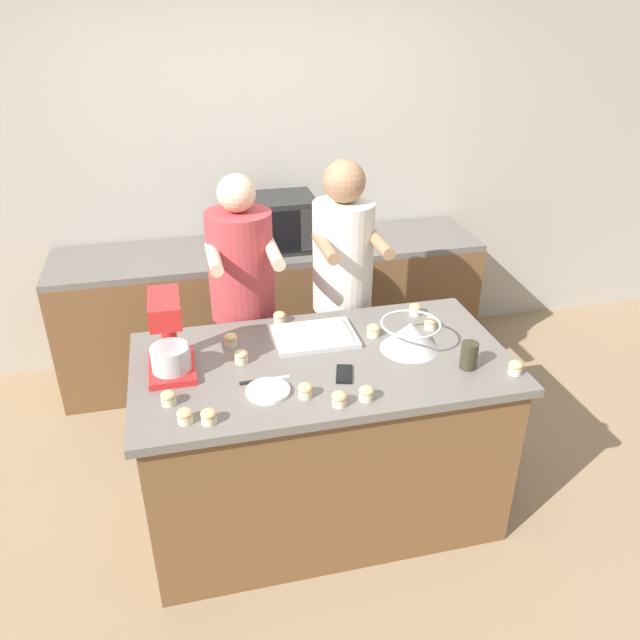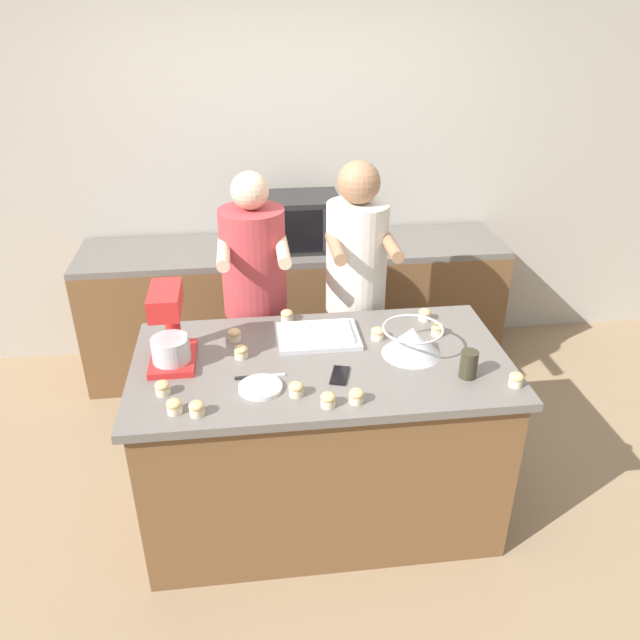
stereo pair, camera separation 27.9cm
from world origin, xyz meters
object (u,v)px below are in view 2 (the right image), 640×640
person_right (355,301)px  cupcake_5 (377,333)px  stand_mixer (170,331)px  drinking_glass (469,364)px  cupcake_3 (357,396)px  cell_phone (340,375)px  person_left (256,311)px  cupcake_0 (174,406)px  cupcake_8 (234,335)px  knife (257,377)px  cupcake_6 (438,329)px  cupcake_7 (296,389)px  cupcake_11 (425,314)px  small_plate (260,387)px  cupcake_4 (516,379)px  microwave_oven (298,222)px  cupcake_2 (241,352)px  cupcake_12 (197,408)px  cupcake_1 (163,388)px  cupcake_10 (328,400)px  cupcake_9 (287,315)px  baking_tray (318,335)px  mixing_bowl (412,340)px

person_right → cupcake_5: bearing=-87.7°
stand_mixer → drinking_glass: stand_mixer is taller
cupcake_3 → cell_phone: bearing=101.1°
person_left → cupcake_0: bearing=-109.8°
stand_mixer → cupcake_8: size_ratio=5.79×
cell_phone → cupcake_8: (-0.45, 0.37, 0.03)m
knife → cupcake_6: (0.89, 0.27, 0.03)m
cupcake_7 → drinking_glass: bearing=3.9°
cupcake_11 → small_plate: bearing=-148.5°
cupcake_7 → cupcake_6: bearing=30.4°
cupcake_4 → cupcake_0: bearing=-179.3°
microwave_oven → cupcake_2: size_ratio=8.23×
person_left → knife: size_ratio=7.30×
stand_mixer → cupcake_12: size_ratio=5.79×
cupcake_2 → cupcake_11: same height
knife → cupcake_1: size_ratio=3.49×
cupcake_11 → microwave_oven: bearing=115.7°
person_right → cupcake_0: person_right is taller
cupcake_4 → cupcake_10: size_ratio=1.00×
person_left → person_right: (0.55, -0.00, 0.03)m
cell_phone → cupcake_8: bearing=140.5°
cupcake_0 → cupcake_6: 1.32m
cupcake_2 → cupcake_9: bearing=54.7°
cell_phone → cupcake_4: bearing=-12.5°
baking_tray → cupcake_9: 0.24m
mixing_bowl → cupcake_4: 0.49m
cell_phone → cupcake_8: cupcake_8 is taller
cupcake_7 → knife: bearing=135.7°
microwave_oven → cupcake_6: (0.56, -1.28, -0.13)m
cupcake_8 → cupcake_7: bearing=-62.8°
cupcake_6 → cupcake_8: size_ratio=1.00×
person_right → cupcake_4: size_ratio=26.06×
cupcake_9 → cupcake_10: 0.76m
mixing_bowl → cupcake_7: 0.62m
drinking_glass → small_plate: (-0.90, 0.01, -0.05)m
person_right → cupcake_0: bearing=-132.7°
cupcake_1 → cupcake_4: bearing=-4.6°
cupcake_7 → cupcake_2: bearing=124.1°
cupcake_0 → person_right: bearing=47.3°
mixing_bowl → baking_tray: 0.46m
drinking_glass → knife: drinking_glass is taller
cupcake_7 → cupcake_10: 0.15m
cupcake_9 → cupcake_12: 0.85m
stand_mixer → person_left: bearing=56.3°
microwave_oven → small_plate: bearing=-100.8°
cell_phone → person_left: bearing=113.2°
baking_tray → cell_phone: bearing=-81.3°
knife → cupcake_5: size_ratio=3.49×
cupcake_0 → cupcake_8: size_ratio=1.00×
knife → cupcake_3: (0.40, -0.23, 0.03)m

